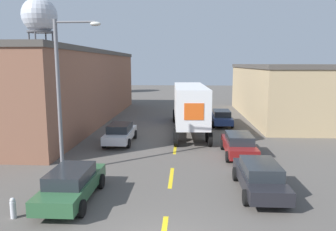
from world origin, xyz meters
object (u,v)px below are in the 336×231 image
at_px(parked_car_right_far, 221,117).
at_px(fire_hydrant, 13,208).
at_px(parked_car_right_near, 260,176).
at_px(parked_car_left_near, 72,184).
at_px(parked_car_right_mid, 239,144).
at_px(street_lamp, 64,86).
at_px(semi_truck, 189,103).
at_px(water_tower, 40,17).
at_px(parked_car_left_far, 120,133).

distance_m(parked_car_right_far, fire_hydrant, 22.18).
relative_size(parked_car_right_near, parked_car_left_near, 1.00).
xyz_separation_m(parked_car_right_far, parked_car_right_mid, (0.00, -10.62, 0.00)).
distance_m(street_lamp, fire_hydrant, 6.90).
bearing_deg(fire_hydrant, parked_car_left_near, 45.06).
relative_size(semi_truck, parked_car_right_mid, 2.75).
relative_size(water_tower, street_lamp, 2.15).
relative_size(semi_truck, parked_car_right_far, 2.75).
distance_m(parked_car_right_far, water_tower, 42.62).
bearing_deg(parked_car_right_far, parked_car_right_mid, -90.00).
relative_size(parked_car_right_mid, parked_car_left_near, 1.00).
bearing_deg(parked_car_left_near, semi_truck, 71.58).
bearing_deg(water_tower, street_lamp, -64.81).
bearing_deg(street_lamp, water_tower, 115.19).
bearing_deg(parked_car_left_near, water_tower, 115.00).
distance_m(semi_truck, parked_car_right_near, 14.45).
bearing_deg(street_lamp, parked_car_right_near, -13.16).
bearing_deg(parked_car_right_far, fire_hydrant, -116.78).
relative_size(parked_car_right_far, fire_hydrant, 5.80).
bearing_deg(street_lamp, parked_car_right_far, 55.65).
relative_size(parked_car_left_near, fire_hydrant, 5.80).
xyz_separation_m(parked_car_right_mid, street_lamp, (-9.84, -3.78, 3.93)).
bearing_deg(parked_car_right_far, parked_car_right_near, -90.00).
bearing_deg(parked_car_left_near, parked_car_right_mid, 42.04).
distance_m(parked_car_right_far, street_lamp, 17.87).
distance_m(semi_truck, street_lamp, 13.66).
height_order(parked_car_right_far, parked_car_right_mid, same).
relative_size(parked_car_left_far, fire_hydrant, 5.80).
xyz_separation_m(water_tower, street_lamp, (19.75, -42.00, -9.43)).
height_order(parked_car_left_far, fire_hydrant, parked_car_left_far).
xyz_separation_m(parked_car_right_near, fire_hydrant, (-9.99, -3.10, -0.36)).
distance_m(parked_car_left_near, street_lamp, 5.61).
bearing_deg(parked_car_right_near, parked_car_left_near, -170.47).
bearing_deg(parked_car_right_mid, parked_car_right_near, -90.00).
distance_m(water_tower, fire_hydrant, 53.10).
bearing_deg(water_tower, parked_car_right_far, -43.01).
bearing_deg(water_tower, fire_hydrant, -67.53).
bearing_deg(parked_car_right_mid, parked_car_right_far, 90.00).
bearing_deg(parked_car_right_near, fire_hydrant, -162.76).
xyz_separation_m(semi_truck, street_lamp, (-6.68, -11.70, 2.26)).
distance_m(water_tower, street_lamp, 47.36).
bearing_deg(fire_hydrant, parked_car_right_mid, 42.58).
xyz_separation_m(parked_car_left_near, water_tower, (-21.31, 45.69, 13.36)).
height_order(parked_car_right_near, water_tower, water_tower).
bearing_deg(parked_car_left_far, parked_car_right_mid, -19.83).
bearing_deg(parked_car_left_far, parked_car_right_far, 42.64).
distance_m(parked_car_left_near, water_tower, 52.15).
xyz_separation_m(parked_car_right_far, parked_car_left_near, (-8.28, -18.08, 0.00)).
bearing_deg(parked_car_right_near, water_tower, 123.74).
bearing_deg(parked_car_right_near, parked_car_right_far, 90.00).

